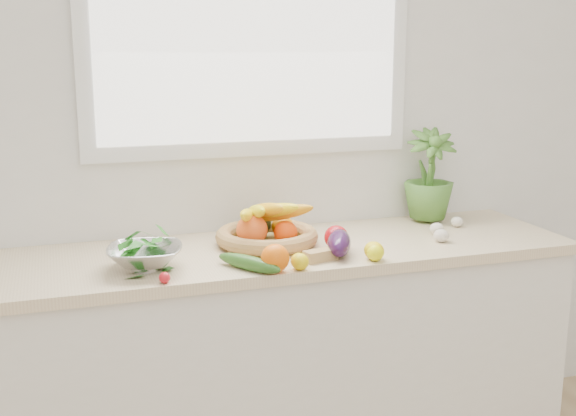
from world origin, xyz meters
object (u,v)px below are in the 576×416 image
object	(u,v)px
potted_herb	(429,174)
colander_with_spinach	(145,251)
cucumber	(249,263)
eggplant	(339,243)
fruit_basket	(266,231)
apple	(336,237)

from	to	relation	value
potted_herb	colander_with_spinach	xyz separation A→B (m)	(-1.22, -0.31, -0.14)
potted_herb	cucumber	bearing A→B (deg)	-154.69
cucumber	eggplant	bearing A→B (deg)	11.81
cucumber	fruit_basket	xyz separation A→B (m)	(0.14, 0.28, 0.03)
cucumber	potted_herb	xyz separation A→B (m)	(0.89, 0.42, 0.18)
eggplant	colander_with_spinach	xyz separation A→B (m)	(-0.67, 0.04, 0.02)
cucumber	potted_herb	world-z (taller)	potted_herb
eggplant	cucumber	xyz separation A→B (m)	(-0.35, -0.07, -0.02)
apple	potted_herb	world-z (taller)	potted_herb
fruit_basket	colander_with_spinach	distance (m)	0.49
cucumber	colander_with_spinach	xyz separation A→B (m)	(-0.32, 0.11, 0.04)
apple	cucumber	bearing A→B (deg)	-158.40
apple	cucumber	distance (m)	0.40
eggplant	colander_with_spinach	size ratio (longest dim) A/B	0.75
colander_with_spinach	eggplant	bearing A→B (deg)	-3.28
eggplant	fruit_basket	xyz separation A→B (m)	(-0.21, 0.21, 0.01)
apple	colander_with_spinach	bearing A→B (deg)	-177.19
colander_with_spinach	cucumber	bearing A→B (deg)	-19.12
apple	eggplant	world-z (taller)	same
apple	potted_herb	size ratio (longest dim) A/B	0.23
fruit_basket	colander_with_spinach	world-z (taller)	fruit_basket
cucumber	potted_herb	size ratio (longest dim) A/B	0.72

